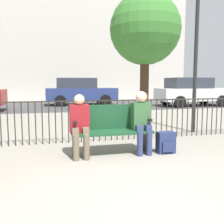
% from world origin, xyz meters
% --- Properties ---
extents(ground_plane, '(80.00, 80.00, 0.00)m').
position_xyz_m(ground_plane, '(0.00, 0.00, 0.00)').
color(ground_plane, gray).
extents(park_bench, '(1.50, 0.45, 0.92)m').
position_xyz_m(park_bench, '(0.00, 2.07, 0.49)').
color(park_bench, '#194728').
rests_on(park_bench, ground).
extents(seated_person_0, '(0.34, 0.39, 1.13)m').
position_xyz_m(seated_person_0, '(-0.60, 1.94, 0.63)').
color(seated_person_0, brown).
rests_on(seated_person_0, ground).
extents(seated_person_1, '(0.34, 0.39, 1.18)m').
position_xyz_m(seated_person_1, '(0.56, 1.95, 0.66)').
color(seated_person_1, navy).
rests_on(seated_person_1, ground).
extents(backpack, '(0.34, 0.23, 0.41)m').
position_xyz_m(backpack, '(1.02, 1.85, 0.20)').
color(backpack, navy).
rests_on(backpack, ground).
extents(fence_railing, '(9.01, 0.03, 0.95)m').
position_xyz_m(fence_railing, '(-0.02, 3.11, 0.56)').
color(fence_railing, '#2D2823').
rests_on(fence_railing, ground).
extents(tree_2, '(2.31, 2.31, 4.22)m').
position_xyz_m(tree_2, '(1.96, 5.45, 3.04)').
color(tree_2, '#422D1E').
rests_on(tree_2, ground).
extents(lamp_post, '(0.28, 0.28, 4.22)m').
position_xyz_m(lamp_post, '(2.67, 3.57, 2.73)').
color(lamp_post, black).
rests_on(lamp_post, ground).
extents(street_surface, '(24.00, 6.00, 0.01)m').
position_xyz_m(street_surface, '(0.00, 12.00, 0.00)').
color(street_surface, '#3D3D3F').
rests_on(street_surface, ground).
extents(parked_car_1, '(4.20, 1.94, 1.62)m').
position_xyz_m(parked_car_1, '(0.65, 12.74, 0.84)').
color(parked_car_1, navy).
rests_on(parked_car_1, ground).
extents(parked_car_2, '(4.20, 1.94, 1.62)m').
position_xyz_m(parked_car_2, '(6.84, 10.48, 0.84)').
color(parked_car_2, silver).
rests_on(parked_car_2, ground).
extents(building_facade, '(20.00, 6.00, 14.44)m').
position_xyz_m(building_facade, '(0.00, 20.00, 7.22)').
color(building_facade, beige).
rests_on(building_facade, ground).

